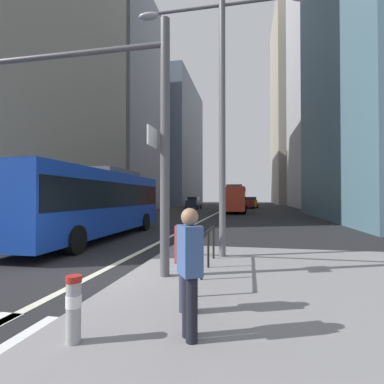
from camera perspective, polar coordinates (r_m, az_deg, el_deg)
ground_plane at (r=26.98m, az=3.03°, el=-5.14°), size 160.00×160.00×0.00m
median_island at (r=6.18m, az=27.75°, el=-18.82°), size 9.00×10.00×0.15m
lane_centre_line at (r=36.89m, az=5.26°, el=-3.99°), size 0.20×80.00×0.01m
office_tower_left_mid at (r=49.03m, az=-13.73°, el=16.08°), size 10.73×18.37×32.60m
office_tower_left_far at (r=72.22m, az=-4.95°, el=9.14°), size 13.63×25.82×29.19m
office_tower_right_mid at (r=58.56m, az=24.97°, el=19.60°), size 10.31×24.04×44.86m
office_tower_right_far at (r=87.60m, az=20.15°, el=15.42°), size 12.73×25.94×53.08m
city_bus_blue_oncoming at (r=14.37m, az=-18.47°, el=-1.46°), size 2.88×11.17×3.40m
sedan_white_oncoming at (r=16.14m, az=-31.95°, el=-4.31°), size 2.16×4.36×1.94m
city_bus_red_receding at (r=36.92m, az=8.57°, el=-1.14°), size 2.71×10.89×3.40m
car_oncoming_mid at (r=46.16m, az=0.32°, el=-2.16°), size 2.11×4.13×1.94m
car_receding_near at (r=49.79m, az=11.03°, el=-2.05°), size 2.16×4.53×1.94m
car_receding_far at (r=52.95m, az=11.81°, el=-1.98°), size 2.21×4.53×1.94m
car_oncoming_far at (r=57.16m, az=-0.02°, el=-1.92°), size 2.08×4.26×1.94m
traffic_signal_gantry at (r=7.89m, az=-21.03°, el=14.89°), size 6.41×0.65×6.00m
street_lamp_post at (r=9.52m, az=5.98°, el=19.37°), size 5.50×0.32×8.00m
bollard_left at (r=4.17m, az=-22.37°, el=-19.99°), size 0.20×0.20×0.84m
pedestrian_railing at (r=7.03m, az=2.59°, el=-10.21°), size 0.06×3.40×0.98m
pedestrian_waiting at (r=4.69m, az=-0.74°, el=-12.73°), size 0.41×0.29×1.59m
pedestrian_walking at (r=3.84m, az=-0.45°, el=-14.44°), size 0.40×0.45×1.69m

